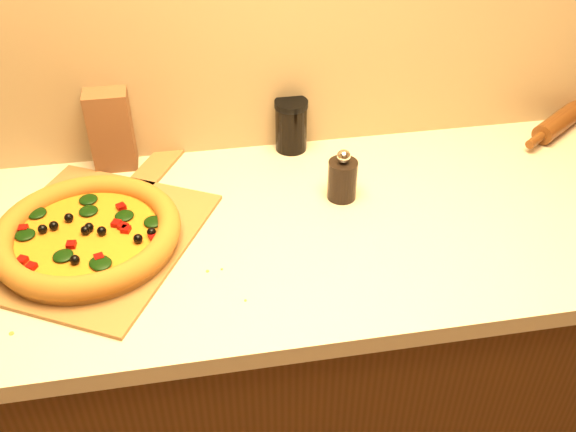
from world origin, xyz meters
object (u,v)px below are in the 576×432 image
at_px(pizza, 88,234).
at_px(dark_jar, 291,125).
at_px(pizza_peel, 96,234).
at_px(pepper_grinder, 342,178).
at_px(rolling_pin, 566,117).

distance_m(pizza, dark_jar, 0.56).
distance_m(pizza_peel, pizza, 0.05).
height_order(pizza, pepper_grinder, pepper_grinder).
distance_m(pepper_grinder, rolling_pin, 0.69).
bearing_deg(dark_jar, pizza_peel, -149.59).
bearing_deg(dark_jar, pizza, -146.86).
xyz_separation_m(rolling_pin, dark_jar, (-0.73, 0.01, 0.04)).
bearing_deg(pepper_grinder, pizza_peel, -175.06).
xyz_separation_m(pizza_peel, pepper_grinder, (0.54, 0.05, 0.05)).
xyz_separation_m(pepper_grinder, rolling_pin, (0.65, 0.21, -0.02)).
height_order(pizza, rolling_pin, pizza).
relative_size(pizza_peel, pepper_grinder, 5.19).
bearing_deg(pizza, pizza_peel, 76.78).
bearing_deg(pizza, rolling_pin, 13.72).
distance_m(pizza_peel, rolling_pin, 1.22).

